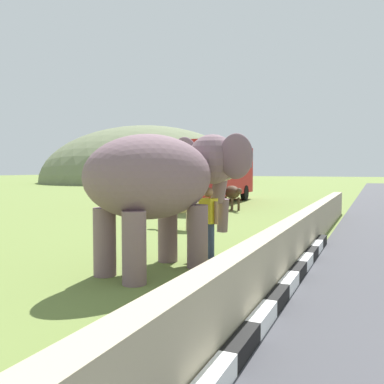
% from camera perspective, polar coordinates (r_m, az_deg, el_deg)
% --- Properties ---
extents(striped_curb, '(16.20, 0.20, 0.24)m').
position_cam_1_polar(striped_curb, '(4.51, 5.00, -22.57)').
color(striped_curb, white).
rests_on(striped_curb, ground_plane).
extents(barrier_parapet, '(28.00, 0.36, 1.00)m').
position_cam_1_polar(barrier_parapet, '(6.60, 9.34, -10.70)').
color(barrier_parapet, tan).
rests_on(barrier_parapet, ground_plane).
extents(elephant, '(4.08, 3.01, 2.89)m').
position_cam_1_polar(elephant, '(8.55, -3.66, 1.85)').
color(elephant, '#795C66').
rests_on(elephant, ground_plane).
extents(person_handler, '(0.38, 0.61, 1.66)m').
position_cam_1_polar(person_handler, '(9.61, 2.25, -3.69)').
color(person_handler, navy).
rests_on(person_handler, ground_plane).
extents(bus_red, '(10.01, 2.82, 3.50)m').
position_cam_1_polar(bus_red, '(24.55, 2.76, 3.23)').
color(bus_red, '#B21E1E').
rests_on(bus_red, ground_plane).
extents(cow_near, '(0.88, 1.93, 1.23)m').
position_cam_1_polar(cow_near, '(14.23, -1.80, -1.66)').
color(cow_near, tan).
rests_on(cow_near, ground_plane).
extents(cow_mid, '(1.72, 1.53, 1.23)m').
position_cam_1_polar(cow_mid, '(20.96, 5.61, -0.10)').
color(cow_mid, '#473323').
rests_on(cow_mid, ground_plane).
extents(hill_east, '(38.93, 31.15, 17.99)m').
position_cam_1_polar(hill_east, '(68.23, -5.61, 1.47)').
color(hill_east, '#6A7352').
rests_on(hill_east, ground_plane).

